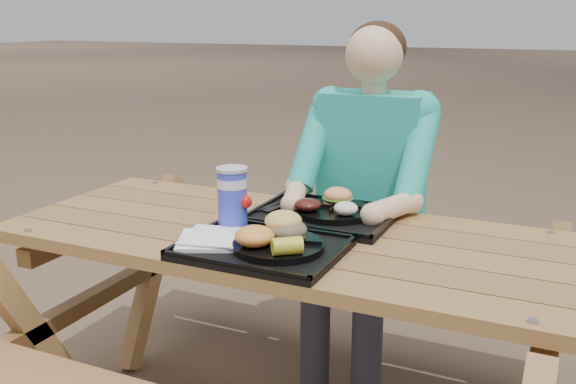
% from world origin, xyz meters
% --- Properties ---
extents(picnic_table, '(1.80, 1.49, 0.75)m').
position_xyz_m(picnic_table, '(0.00, 0.00, 0.38)').
color(picnic_table, '#999999').
rests_on(picnic_table, ground).
extents(tray_near, '(0.45, 0.35, 0.02)m').
position_xyz_m(tray_near, '(0.01, -0.20, 0.76)').
color(tray_near, black).
rests_on(tray_near, picnic_table).
extents(tray_far, '(0.45, 0.35, 0.02)m').
position_xyz_m(tray_far, '(0.05, 0.17, 0.76)').
color(tray_far, black).
rests_on(tray_far, picnic_table).
extents(plate_near, '(0.26, 0.26, 0.02)m').
position_xyz_m(plate_near, '(0.06, -0.20, 0.78)').
color(plate_near, black).
rests_on(plate_near, tray_near).
extents(plate_far, '(0.26, 0.26, 0.02)m').
position_xyz_m(plate_far, '(0.08, 0.18, 0.78)').
color(plate_far, black).
rests_on(plate_far, tray_far).
extents(napkin_stack, '(0.24, 0.24, 0.02)m').
position_xyz_m(napkin_stack, '(-0.14, -0.23, 0.78)').
color(napkin_stack, white).
rests_on(napkin_stack, tray_near).
extents(soda_cup, '(0.09, 0.09, 0.18)m').
position_xyz_m(soda_cup, '(-0.14, -0.09, 0.86)').
color(soda_cup, '#1A29CA').
rests_on(soda_cup, tray_near).
extents(condiment_bbq, '(0.05, 0.05, 0.03)m').
position_xyz_m(condiment_bbq, '(0.01, -0.08, 0.78)').
color(condiment_bbq, black).
rests_on(condiment_bbq, tray_near).
extents(condiment_mustard, '(0.05, 0.05, 0.03)m').
position_xyz_m(condiment_mustard, '(0.07, -0.08, 0.78)').
color(condiment_mustard, gold).
rests_on(condiment_mustard, tray_near).
extents(sandwich, '(0.11, 0.11, 0.12)m').
position_xyz_m(sandwich, '(0.06, -0.16, 0.85)').
color(sandwich, '#EAC252').
rests_on(sandwich, plate_near).
extents(mac_cheese, '(0.11, 0.11, 0.06)m').
position_xyz_m(mac_cheese, '(0.01, -0.25, 0.82)').
color(mac_cheese, '#FFA043').
rests_on(mac_cheese, plate_near).
extents(corn_cob, '(0.11, 0.11, 0.05)m').
position_xyz_m(corn_cob, '(0.12, -0.28, 0.81)').
color(corn_cob, yellow).
rests_on(corn_cob, plate_near).
extents(cutlery_far, '(0.06, 0.17, 0.01)m').
position_xyz_m(cutlery_far, '(-0.11, 0.18, 0.77)').
color(cutlery_far, black).
rests_on(cutlery_far, tray_far).
extents(burger, '(0.10, 0.10, 0.09)m').
position_xyz_m(burger, '(0.08, 0.23, 0.83)').
color(burger, '#F6A057').
rests_on(burger, plate_far).
extents(baked_beans, '(0.09, 0.09, 0.04)m').
position_xyz_m(baked_beans, '(0.02, 0.12, 0.81)').
color(baked_beans, '#47150E').
rests_on(baked_beans, plate_far).
extents(potato_salad, '(0.08, 0.08, 0.04)m').
position_xyz_m(potato_salad, '(0.15, 0.12, 0.81)').
color(potato_salad, '#F3E6CE').
rests_on(potato_salad, plate_far).
extents(diner, '(0.48, 0.84, 1.28)m').
position_xyz_m(diner, '(0.09, 0.56, 0.64)').
color(diner, '#199EB0').
rests_on(diner, ground).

